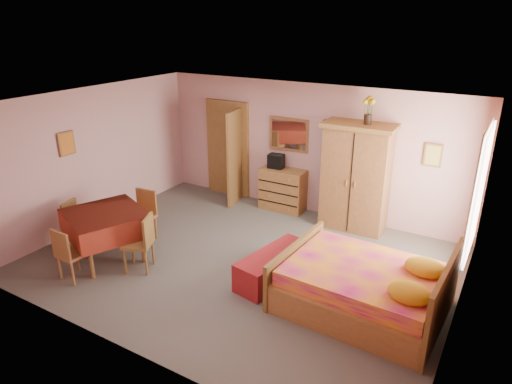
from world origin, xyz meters
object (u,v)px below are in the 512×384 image
Objects in this scene: wall_mirror at (289,134)px; bed at (363,275)px; bench at (274,266)px; wardrobe at (356,178)px; floor_lamp at (327,171)px; sunflower_vase at (369,110)px; stereo at (276,161)px; chair_south at (73,253)px; chair_north at (141,217)px; chair_east at (138,243)px; dining_table at (107,236)px; chest_of_drawers at (283,189)px; chair_west at (80,224)px.

wall_mirror is 0.40× the size of bed.
wardrobe is at bearing 80.36° from bench.
sunflower_vase is at bearing -10.49° from floor_lamp.
stereo is 4.26m from chair_south.
wall_mirror reaches higher than bed.
sunflower_vase is 3.17m from bench.
stereo is 0.33× the size of chair_north.
wall_mirror is at bearing -124.60° from chair_north.
bed is at bearing -42.74° from stereo.
chair_north is 1.00m from chair_east.
stereo is at bearing -132.92° from wall_mirror.
dining_table is at bearing -125.73° from floor_lamp.
bench is 2.17m from chair_east.
bed is at bearing -49.21° from wall_mirror.
stereo is 0.27× the size of dining_table.
chair_south is (-1.50, -4.00, -0.00)m from chest_of_drawers.
dining_table is (-1.33, -3.33, -0.59)m from stereo.
chair_east reaches higher than dining_table.
chest_of_drawers is at bearing 138.08° from bed.
sunflower_vase is (0.13, 0.01, 1.25)m from wardrobe.
bench is at bearing 17.72° from dining_table.
chair_west is (-0.77, 0.08, -0.01)m from dining_table.
floor_lamp is 1.49m from sunflower_vase.
bed is 1.61× the size of bench.
wall_mirror is at bearing -37.87° from chair_east.
floor_lamp is 4.18m from dining_table.
dining_table is at bearing -135.06° from wardrobe.
chair_west is (-2.27, -3.46, -1.13)m from wall_mirror.
bench is 1.17× the size of dining_table.
floor_lamp reaches higher than wall_mirror.
chair_east is at bearing -128.41° from wardrobe.
wardrobe is 2.43× the size of chair_west.
dining_table is 1.34× the size of chair_south.
sunflower_vase is 0.22× the size of bed.
wardrobe reaches higher than bed.
floor_lamp is at bearing 165.24° from wardrobe.
wardrobe reaches higher than chair_north.
chair_east is (-3.36, -0.82, -0.04)m from bed.
stereo is 2.23m from sunflower_vase.
bench is (1.32, -2.49, -0.79)m from stereo.
chair_west is at bearing -122.74° from stereo.
dining_table is at bearing 83.86° from chair_north.
chair_south is at bearing -150.11° from bench.
wardrobe reaches higher than chair_east.
dining_table is (-4.02, -0.84, -0.08)m from bed.
floor_lamp reaches higher than dining_table.
chair_north reaches higher than chair_west.
bed reaches higher than bench.
sunflower_vase is (1.67, -0.32, 0.71)m from wall_mirror.
floor_lamp is at bearing 1.47° from stereo.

